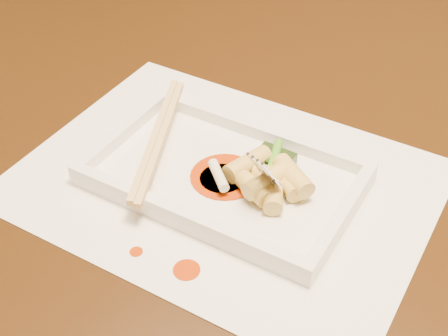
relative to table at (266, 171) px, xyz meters
The scene contains 25 objects.
table is the anchor object (origin of this frame).
placemat 0.18m from the table, 81.26° to the right, with size 0.40×0.30×0.00m, color white.
sauce_splatter_a 0.28m from the table, 78.61° to the right, with size 0.02×0.02×0.00m, color #B13405.
sauce_splatter_b 0.28m from the table, 89.58° to the right, with size 0.01×0.01×0.00m, color #B13405.
plate_base 0.18m from the table, 81.26° to the right, with size 0.26×0.16×0.01m, color white.
plate_rim_far 0.14m from the table, 72.31° to the right, with size 0.26×0.01×0.01m, color white.
plate_rim_near 0.25m from the table, 84.22° to the right, with size 0.26×0.01×0.01m, color white.
plate_rim_left 0.21m from the table, 125.56° to the right, with size 0.01×0.14×0.01m, color white.
plate_rim_right 0.24m from the table, 44.37° to the right, with size 0.01×0.14×0.01m, color white.
veg_piece 0.17m from the table, 61.01° to the right, with size 0.04×0.03×0.01m, color black.
scallion_white 0.20m from the table, 81.32° to the right, with size 0.01×0.01×0.04m, color #EAEACC.
scallion_green 0.19m from the table, 62.49° to the right, with size 0.01×0.01×0.09m, color #3D9418.
chopstick_a 0.20m from the table, 112.82° to the right, with size 0.01×0.20×0.01m, color tan.
chopstick_b 0.20m from the table, 110.03° to the right, with size 0.01×0.20×0.01m, color tan.
fork 0.24m from the table, 53.62° to the right, with size 0.09×0.10×0.14m, color silver, non-canonical shape.
sauce_blob_0 0.18m from the table, 80.59° to the right, with size 0.07×0.07×0.00m, color #B13405.
sauce_blob_1 0.19m from the table, 81.24° to the right, with size 0.04×0.04×0.00m, color #B13405.
rice_cake_0 0.19m from the table, 60.11° to the right, with size 0.02×0.02×0.05m, color #D9C765.
rice_cake_1 0.21m from the table, 68.13° to the right, with size 0.02×0.02×0.04m, color #D9C765.
rice_cake_2 0.20m from the table, 64.19° to the right, with size 0.02×0.02×0.05m, color #D9C765.
rice_cake_3 0.21m from the table, 62.01° to the right, with size 0.02×0.02×0.04m, color #D9C765.
rice_cake_4 0.20m from the table, 65.04° to the right, with size 0.02×0.02×0.04m, color #D9C765.
rice_cake_5 0.20m from the table, 54.94° to the right, with size 0.02×0.02×0.05m, color #D9C765.
rice_cake_6 0.20m from the table, 56.13° to the right, with size 0.02×0.02×0.04m, color #D9C765.
rice_cake_7 0.18m from the table, 72.65° to the right, with size 0.02×0.02×0.05m, color #D9C765.
Camera 1 is at (0.26, -0.54, 1.17)m, focal length 50.00 mm.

